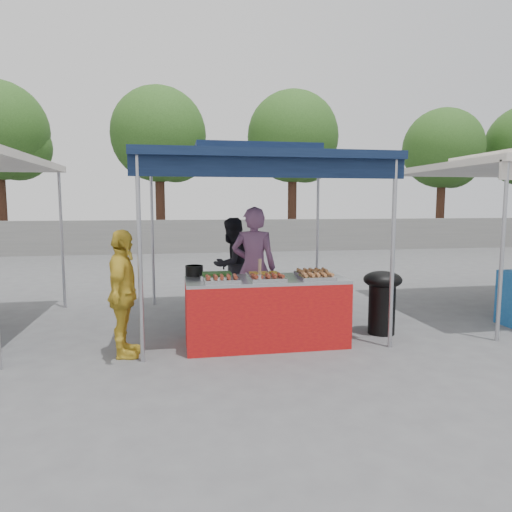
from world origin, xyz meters
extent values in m
plane|color=#525254|center=(0.00, 0.00, 0.00)|extent=(80.00, 80.00, 0.00)
cube|color=slate|center=(0.00, 11.00, 0.60)|extent=(40.00, 0.25, 1.20)
cylinder|color=#ABABB2|center=(-1.50, -0.50, 1.15)|extent=(0.05, 0.05, 2.30)
cylinder|color=#ABABB2|center=(1.50, -0.50, 1.15)|extent=(0.05, 0.05, 2.30)
cylinder|color=#ABABB2|center=(-1.50, 2.50, 1.15)|extent=(0.05, 0.05, 2.30)
cylinder|color=#ABABB2|center=(1.50, 2.50, 1.15)|extent=(0.05, 0.05, 2.30)
cube|color=#0E1D3B|center=(0.00, 1.00, 2.35)|extent=(3.20, 3.20, 0.10)
cube|color=#0E1D3B|center=(0.00, 1.00, 2.48)|extent=(1.65, 1.65, 0.18)
cube|color=#0E1D3B|center=(0.00, -0.50, 2.20)|extent=(3.20, 0.04, 0.25)
cylinder|color=#ABABB2|center=(-3.00, 2.50, 1.15)|extent=(0.05, 0.05, 2.30)
cylinder|color=#ABABB2|center=(3.00, -0.50, 1.15)|extent=(0.05, 0.05, 2.30)
cylinder|color=#ABABB2|center=(3.00, 2.50, 1.15)|extent=(0.05, 0.05, 2.30)
cylinder|color=#3B2116|center=(-7.61, 13.28, 2.03)|extent=(0.36, 0.36, 4.05)
sphere|color=#2C551C|center=(-7.01, 13.48, 3.94)|extent=(2.55, 2.55, 2.55)
cylinder|color=#3B2116|center=(-1.66, 12.63, 1.98)|extent=(0.36, 0.36, 3.97)
sphere|color=#2C551C|center=(-1.66, 12.63, 4.42)|extent=(3.63, 3.63, 3.63)
sphere|color=#2C551C|center=(-1.06, 12.83, 3.86)|extent=(2.49, 2.49, 2.49)
cylinder|color=#3B2116|center=(3.64, 12.60, 2.01)|extent=(0.36, 0.36, 4.01)
sphere|color=#2C551C|center=(3.64, 12.60, 4.47)|extent=(3.67, 3.67, 3.67)
sphere|color=#2C551C|center=(4.24, 12.80, 3.90)|extent=(2.52, 2.52, 2.52)
cylinder|color=#3B2116|center=(10.46, 12.86, 1.87)|extent=(0.36, 0.36, 3.75)
sphere|color=#2C551C|center=(10.46, 12.86, 4.18)|extent=(3.43, 3.43, 3.43)
sphere|color=#2C551C|center=(11.06, 13.06, 3.64)|extent=(2.36, 2.36, 2.36)
cube|color=#B01313|center=(0.00, -0.10, 0.40)|extent=(2.00, 0.80, 0.81)
cube|color=#ABABB2|center=(0.00, -0.10, 0.83)|extent=(2.00, 0.80, 0.04)
cube|color=#B6B6BB|center=(-0.57, -0.34, 0.88)|extent=(0.42, 0.30, 0.05)
cube|color=maroon|center=(-0.57, -0.34, 0.91)|extent=(0.35, 0.25, 0.02)
cube|color=#B6B6BB|center=(-0.03, -0.34, 0.88)|extent=(0.42, 0.30, 0.05)
cube|color=maroon|center=(-0.03, -0.34, 0.91)|extent=(0.35, 0.25, 0.02)
cube|color=#B6B6BB|center=(0.59, -0.34, 0.88)|extent=(0.42, 0.30, 0.05)
cube|color=#9F6336|center=(0.59, -0.34, 0.91)|extent=(0.35, 0.25, 0.02)
cube|color=#B6B6BB|center=(-0.61, -0.02, 0.88)|extent=(0.42, 0.30, 0.05)
cube|color=#254F1B|center=(-0.61, -0.02, 0.91)|extent=(0.35, 0.25, 0.02)
cube|color=#B6B6BB|center=(-0.01, -0.04, 0.88)|extent=(0.42, 0.30, 0.05)
cube|color=#C28922|center=(-0.01, -0.04, 0.91)|extent=(0.35, 0.25, 0.02)
cube|color=#B6B6BB|center=(0.63, -0.02, 0.88)|extent=(0.42, 0.30, 0.05)
cube|color=#9F6336|center=(0.63, -0.02, 0.91)|extent=(0.35, 0.25, 0.02)
cylinder|color=black|center=(-0.88, 0.25, 0.92)|extent=(0.23, 0.23, 0.13)
cylinder|color=#ABABB2|center=(-0.13, -0.41, 0.90)|extent=(0.07, 0.07, 0.09)
cylinder|color=black|center=(1.66, 0.08, 0.35)|extent=(0.36, 0.36, 0.70)
ellipsoid|color=black|center=(1.66, 0.08, 0.76)|extent=(0.52, 0.52, 0.23)
cube|color=navy|center=(-0.52, 0.62, 0.15)|extent=(0.49, 0.35, 0.30)
cube|color=navy|center=(0.36, 0.55, 0.15)|extent=(0.49, 0.35, 0.30)
cube|color=navy|center=(0.36, 0.55, 0.44)|extent=(0.47, 0.33, 0.28)
imported|color=#7D4F75|center=(-0.01, 0.72, 0.87)|extent=(0.72, 0.57, 1.74)
imported|color=black|center=(-0.20, 1.80, 0.78)|extent=(0.95, 0.94, 1.55)
imported|color=gold|center=(-1.72, -0.28, 0.74)|extent=(0.42, 0.89, 1.49)
camera|label=1|loc=(-1.11, -5.64, 1.78)|focal=32.00mm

